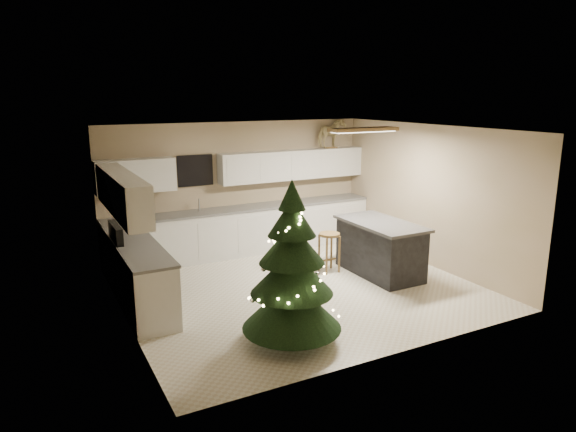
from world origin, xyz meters
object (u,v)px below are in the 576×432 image
object	(u,v)px
toddler	(295,247)
christmas_tree	(292,277)
bar_stool	(329,243)
island	(380,248)
rocking_horse	(331,133)

from	to	relation	value
toddler	christmas_tree	bearing A→B (deg)	-132.47
bar_stool	toddler	distance (m)	0.65
bar_stool	toddler	bearing A→B (deg)	135.43
bar_stool	toddler	size ratio (longest dim) A/B	0.90
toddler	island	bearing A→B (deg)	-52.44
island	rocking_horse	size ratio (longest dim) A/B	2.23
island	bar_stool	world-z (taller)	island
christmas_tree	rocking_horse	world-z (taller)	rocking_horse
bar_stool	christmas_tree	size ratio (longest dim) A/B	0.34
island	bar_stool	distance (m)	0.90
bar_stool	toddler	xyz separation A→B (m)	(-0.45, 0.44, -0.14)
christmas_tree	island	bearing A→B (deg)	30.67
bar_stool	christmas_tree	xyz separation A→B (m)	(-1.86, -2.06, 0.34)
island	toddler	bearing A→B (deg)	140.66
island	bar_stool	xyz separation A→B (m)	(-0.73, 0.52, 0.06)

